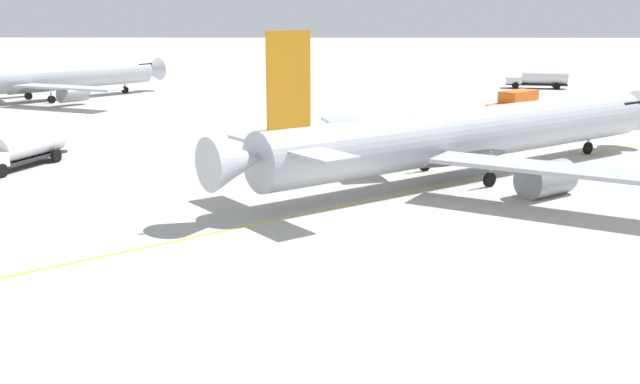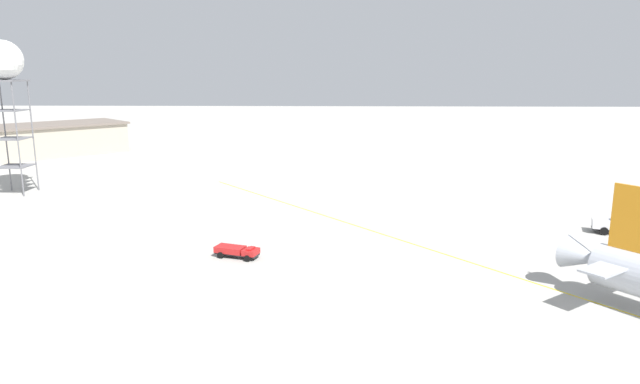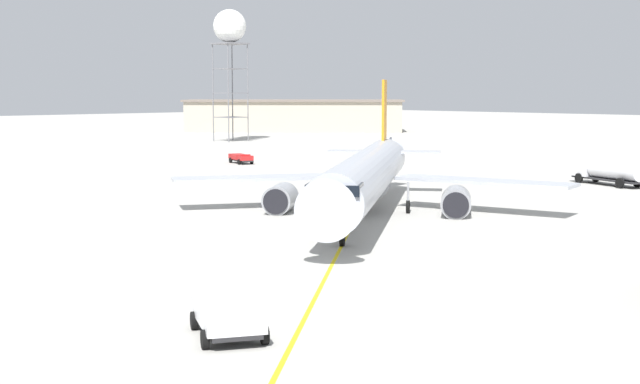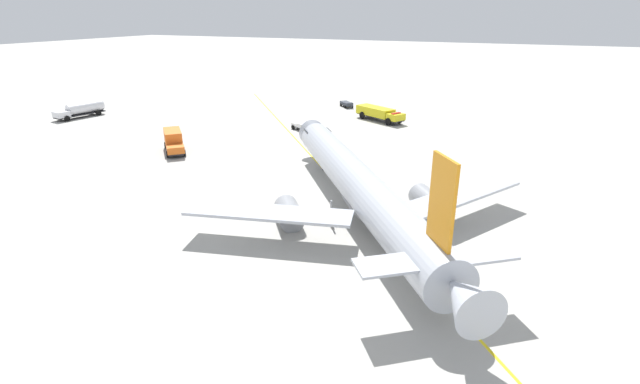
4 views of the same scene
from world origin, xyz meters
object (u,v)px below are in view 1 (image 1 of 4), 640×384
at_px(catering_truck_truck, 515,103).
at_px(fuel_tanker_truck_extra, 21,149).
at_px(fuel_tanker_truck, 539,79).
at_px(airliner_main, 470,137).
at_px(airliner_secondary, 46,78).

height_order(catering_truck_truck, fuel_tanker_truck_extra, catering_truck_truck).
relative_size(fuel_tanker_truck, catering_truck_truck, 1.37).
relative_size(airliner_main, airliner_secondary, 1.21).
relative_size(airliner_secondary, fuel_tanker_truck, 3.16).
bearing_deg(airliner_main, catering_truck_truck, 34.03).
bearing_deg(fuel_tanker_truck_extra, airliner_secondary, -142.89).
relative_size(airliner_secondary, fuel_tanker_truck_extra, 3.27).
xyz_separation_m(fuel_tanker_truck, catering_truck_truck, (11.91, 33.47, 0.08)).
height_order(airliner_secondary, catering_truck_truck, airliner_secondary).
relative_size(airliner_secondary, catering_truck_truck, 4.35).
bearing_deg(fuel_tanker_truck, airliner_secondary, 24.26).
relative_size(airliner_main, catering_truck_truck, 5.26).
distance_m(airliner_main, fuel_tanker_truck, 71.49).
bearing_deg(fuel_tanker_truck_extra, airliner_main, 104.40).
distance_m(airliner_main, catering_truck_truck, 35.98).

